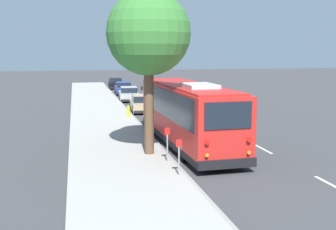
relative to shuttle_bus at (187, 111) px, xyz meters
The scene contains 15 objects.
ground_plane 2.09m from the shuttle_bus, 18.25° to the right, with size 160.00×160.00×0.00m, color #3D3D3F.
sidewalk_slab 4.16m from the shuttle_bus, 72.73° to the left, with size 80.00×4.23×0.15m, color #A3A099.
curb_strip 2.48m from the shuttle_bus, 52.21° to the left, with size 80.00×0.14×0.15m, color gray.
shuttle_bus is the anchor object (origin of this frame).
parked_sedan_tan 12.22m from the shuttle_bus, ahead, with size 4.52×1.99×1.29m.
parked_sedan_silver 19.35m from the shuttle_bus, ahead, with size 4.37×2.01×1.32m.
parked_sedan_blue 25.63m from the shuttle_bus, ahead, with size 4.73×1.89×1.31m.
parked_sedan_black 32.68m from the shuttle_bus, ahead, with size 4.64×2.04×1.26m.
street_tree 4.87m from the shuttle_bus, 128.73° to the left, with size 3.64×3.64×7.66m.
sign_post_near 5.74m from the shuttle_bus, 162.05° to the left, with size 0.06×0.22×1.34m.
sign_post_far 3.93m from the shuttle_bus, 152.89° to the left, with size 0.06×0.22×1.42m.
fire_hydrant 8.72m from the shuttle_bus, 12.50° to the left, with size 0.22×0.22×0.81m.
lane_stripe_behind 8.32m from the shuttle_bus, 155.56° to the right, with size 2.40×0.14×0.01m, color silver.
lane_stripe_mid 4.04m from the shuttle_bus, 112.76° to the right, with size 2.40×0.14×0.01m, color silver.
lane_stripe_ahead 5.94m from the shuttle_bus, 36.30° to the right, with size 2.40×0.14×0.01m, color silver.
Camera 1 is at (-21.11, 5.77, 4.72)m, focal length 45.00 mm.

